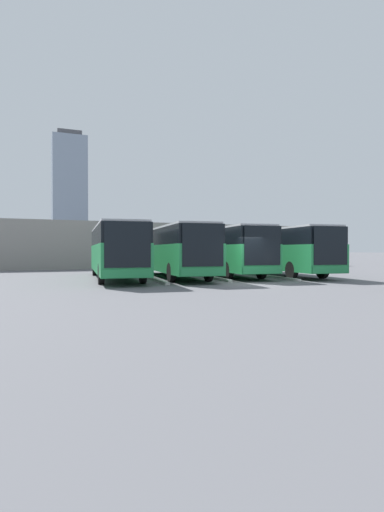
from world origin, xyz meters
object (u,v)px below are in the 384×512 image
at_px(bus_0, 277,250).
at_px(bus_1, 223,250).
at_px(bus_2, 174,250).
at_px(bus_3, 115,250).

relative_size(bus_0, bus_1, 1.00).
xyz_separation_m(bus_0, bus_2, (7.65, -0.48, 0.00)).
xyz_separation_m(bus_1, bus_2, (3.83, 0.56, 0.00)).
bearing_deg(bus_3, bus_2, -174.87).
xyz_separation_m(bus_0, bus_1, (3.83, -1.03, 0.00)).
height_order(bus_0, bus_2, same).
relative_size(bus_1, bus_3, 1.00).
bearing_deg(bus_2, bus_3, 5.13).
bearing_deg(bus_0, bus_3, 3.28).
height_order(bus_2, bus_3, same).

